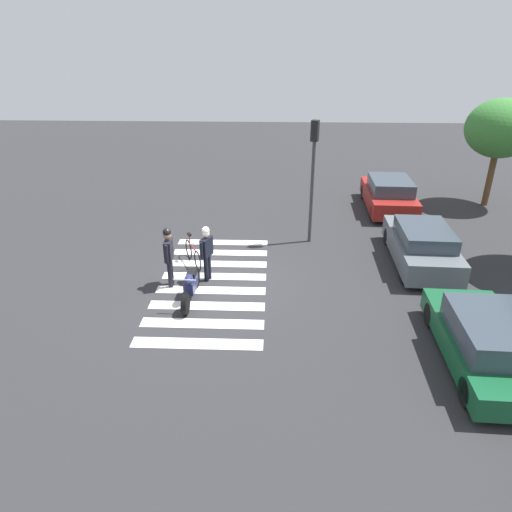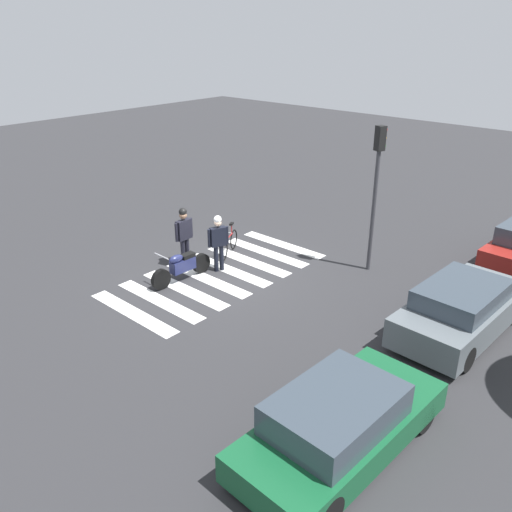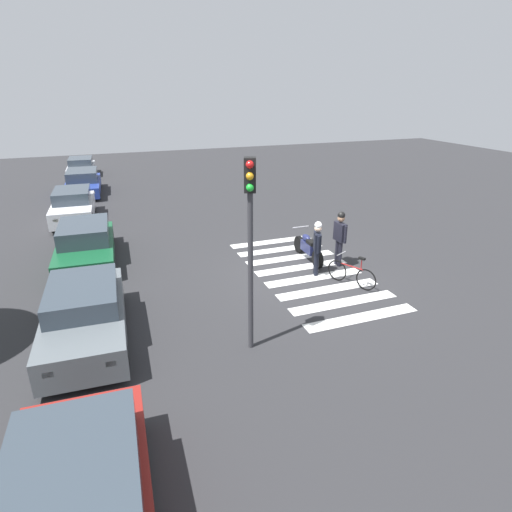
# 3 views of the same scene
# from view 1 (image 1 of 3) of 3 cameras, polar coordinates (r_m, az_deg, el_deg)

# --- Properties ---
(ground_plane) EXTENTS (60.00, 60.00, 0.00)m
(ground_plane) POSITION_cam_1_polar(r_m,az_deg,el_deg) (14.54, -5.34, -3.33)
(ground_plane) COLOR #2B2B2D
(police_motorcycle) EXTENTS (2.14, 0.62, 1.02)m
(police_motorcycle) POSITION_cam_1_polar(r_m,az_deg,el_deg) (13.54, -8.03, -3.61)
(police_motorcycle) COLOR black
(police_motorcycle) RESTS_ON ground_plane
(leaning_bicycle) EXTENTS (1.53, 0.79, 1.00)m
(leaning_bicycle) POSITION_cam_1_polar(r_m,az_deg,el_deg) (15.66, -7.75, 0.27)
(leaning_bicycle) COLOR black
(leaning_bicycle) RESTS_ON ground_plane
(officer_on_foot) EXTENTS (0.63, 0.37, 1.80)m
(officer_on_foot) POSITION_cam_1_polar(r_m,az_deg,el_deg) (14.30, -6.08, 0.78)
(officer_on_foot) COLOR black
(officer_on_foot) RESTS_ON ground_plane
(officer_by_motorcycle) EXTENTS (0.71, 0.25, 1.90)m
(officer_by_motorcycle) POSITION_cam_1_polar(r_m,az_deg,el_deg) (14.08, -10.66, 0.42)
(officer_by_motorcycle) COLOR black
(officer_by_motorcycle) RESTS_ON ground_plane
(crosswalk_stripes) EXTENTS (6.75, 3.31, 0.01)m
(crosswalk_stripes) POSITION_cam_1_polar(r_m,az_deg,el_deg) (14.54, -5.34, -3.31)
(crosswalk_stripes) COLOR silver
(crosswalk_stripes) RESTS_ON ground_plane
(car_maroon_wagon) EXTENTS (4.32, 2.07, 1.43)m
(car_maroon_wagon) POSITION_cam_1_polar(r_m,az_deg,el_deg) (21.30, 15.97, 7.26)
(car_maroon_wagon) COLOR black
(car_maroon_wagon) RESTS_ON ground_plane
(car_grey_coupe) EXTENTS (4.36, 1.97, 1.37)m
(car_grey_coupe) POSITION_cam_1_polar(r_m,az_deg,el_deg) (16.41, 19.63, 1.25)
(car_grey_coupe) COLOR black
(car_grey_coupe) RESTS_ON ground_plane
(car_green_compact) EXTENTS (4.41, 2.02, 1.31)m
(car_green_compact) POSITION_cam_1_polar(r_m,az_deg,el_deg) (12.07, 26.48, -9.34)
(car_green_compact) COLOR black
(car_green_compact) RESTS_ON ground_plane
(traffic_light_pole) EXTENTS (0.36, 0.31, 4.42)m
(traffic_light_pole) POSITION_cam_1_polar(r_m,az_deg,el_deg) (16.59, 7.05, 11.23)
(traffic_light_pole) COLOR #38383D
(traffic_light_pole) RESTS_ON ground_plane
(street_tree_near) EXTENTS (2.91, 2.91, 4.65)m
(street_tree_near) POSITION_cam_1_polar(r_m,az_deg,el_deg) (22.93, 27.84, 13.64)
(street_tree_near) COLOR brown
(street_tree_near) RESTS_ON ground_plane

